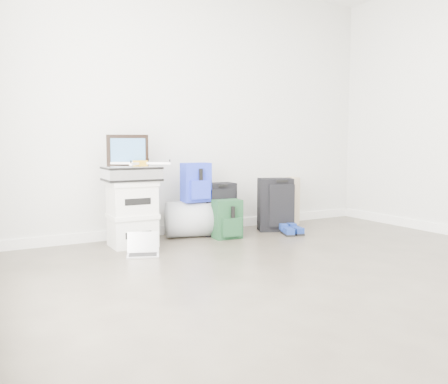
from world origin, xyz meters
TOP-DOWN VIEW (x-y plane):
  - ground at (0.00, 0.00)m, footprint 5.00×5.00m
  - room_envelope at (0.00, 0.02)m, footprint 4.52×5.02m
  - boxes_stack at (-0.85, 2.12)m, footprint 0.44×0.36m
  - briefcase at (-0.85, 2.12)m, footprint 0.51×0.38m
  - painting at (-0.85, 2.22)m, footprint 0.38×0.15m
  - drone at (-0.77, 2.10)m, footprint 0.48×0.48m
  - duffel_bag at (-0.13, 2.23)m, footprint 0.68×0.52m
  - blue_backpack at (-0.13, 2.20)m, footprint 0.29×0.22m
  - large_suitcase at (0.14, 2.22)m, footprint 0.36×0.24m
  - green_backpack at (0.11, 1.98)m, footprint 0.30×0.23m
  - carry_on at (0.79, 2.08)m, footprint 0.42×0.36m
  - shoes at (0.81, 1.82)m, footprint 0.26×0.25m
  - rolled_rug at (1.22, 2.33)m, footprint 0.18×0.18m
  - laptop at (-0.89, 1.72)m, footprint 0.33×0.28m

SIDE VIEW (x-z plane):
  - ground at x=0.00m, z-range 0.00..0.00m
  - shoes at x=0.81m, z-range 0.00..0.08m
  - laptop at x=-0.89m, z-range -0.05..0.15m
  - duffel_bag at x=-0.13m, z-range 0.00..0.37m
  - green_backpack at x=0.11m, z-range -0.01..0.39m
  - large_suitcase at x=0.14m, z-range 0.00..0.55m
  - rolled_rug at x=1.22m, z-range 0.00..0.56m
  - carry_on at x=0.79m, z-range 0.00..0.58m
  - boxes_stack at x=-0.85m, z-range 0.00..0.62m
  - blue_backpack at x=-0.13m, z-range 0.36..0.76m
  - briefcase at x=-0.85m, z-range 0.62..0.76m
  - drone at x=-0.77m, z-range 0.76..0.81m
  - painting at x=-0.85m, z-range 0.76..1.05m
  - room_envelope at x=0.00m, z-range 0.37..3.08m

